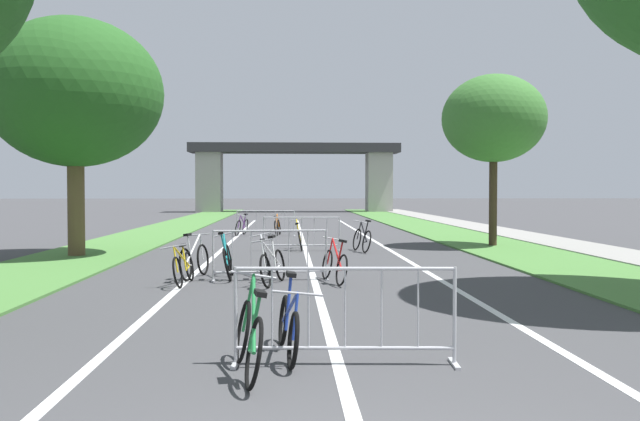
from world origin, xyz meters
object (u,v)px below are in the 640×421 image
crowd_barrier_second (270,255)px  bicycle_silver_7 (266,261)px  tree_right_pine_far (494,119)px  crowd_barrier_third (302,234)px  bicycle_white_0 (194,260)px  crowd_barrier_nearest (345,316)px  bicycle_yellow_11 (300,238)px  bicycle_blue_8 (288,326)px  crowd_barrier_fourth (266,223)px  bicycle_orange_2 (277,227)px  tree_left_oak_mid (75,93)px  bicycle_teal_9 (228,260)px  bicycle_yellow_1 (183,267)px  bicycle_purple_5 (242,226)px  bicycle_red_4 (335,265)px  bicycle_white_10 (273,266)px  bicycle_green_3 (249,338)px  bicycle_black_6 (362,239)px

crowd_barrier_second → bicycle_silver_7: bearing=102.7°
tree_right_pine_far → bicycle_silver_7: bearing=-134.2°
crowd_barrier_third → bicycle_white_0: (-2.40, -6.22, -0.14)m
crowd_barrier_second → crowd_barrier_nearest: bearing=-81.6°
bicycle_white_0 → bicycle_yellow_11: 6.98m
bicycle_white_0 → bicycle_blue_8: size_ratio=1.02×
bicycle_silver_7 → bicycle_blue_8: 6.71m
bicycle_white_0 → crowd_barrier_second: bearing=-3.6°
crowd_barrier_third → crowd_barrier_fourth: (-1.33, 6.67, 0.00)m
crowd_barrier_third → bicycle_silver_7: size_ratio=1.50×
crowd_barrier_nearest → bicycle_orange_2: crowd_barrier_nearest is taller
tree_left_oak_mid → crowd_barrier_fourth: size_ratio=2.75×
crowd_barrier_second → bicycle_teal_9: bearing=157.5°
crowd_barrier_third → bicycle_orange_2: crowd_barrier_third is taller
tree_left_oak_mid → bicycle_yellow_11: (6.27, 1.95, -4.20)m
crowd_barrier_fourth → bicycle_blue_8: size_ratio=1.43×
crowd_barrier_third → bicycle_blue_8: size_ratio=1.43×
bicycle_yellow_1 → bicycle_purple_5: 14.24m
crowd_barrier_fourth → bicycle_blue_8: bearing=-87.3°
bicycle_silver_7 → bicycle_white_0: bearing=174.3°
crowd_barrier_fourth → bicycle_red_4: crowd_barrier_fourth is taller
crowd_barrier_third → bicycle_white_10: bearing=-95.6°
bicycle_blue_8 → tree_right_pine_far: bearing=-121.3°
crowd_barrier_third → bicycle_orange_2: (-0.86, 7.14, -0.17)m
bicycle_silver_7 → bicycle_yellow_11: (0.82, 6.61, 0.00)m
crowd_barrier_fourth → tree_right_pine_far: bearing=-35.6°
crowd_barrier_third → tree_left_oak_mid: bearing=-165.9°
bicycle_white_0 → bicycle_blue_8: bicycle_white_0 is taller
tree_right_pine_far → tree_left_oak_mid: bearing=-167.7°
bicycle_silver_7 → tree_left_oak_mid: bearing=135.1°
bicycle_teal_9 → bicycle_green_3: bearing=-85.5°
bicycle_white_0 → crowd_barrier_fourth: bearing=97.2°
bicycle_purple_5 → bicycle_white_10: (1.61, -14.30, -0.00)m
bicycle_black_6 → tree_right_pine_far: bearing=7.4°
bicycle_yellow_1 → bicycle_teal_9: bearing=-128.1°
tree_right_pine_far → bicycle_blue_8: 16.12m
bicycle_white_0 → tree_right_pine_far: bearing=52.2°
bicycle_teal_9 → bicycle_black_6: bearing=57.1°
crowd_barrier_fourth → bicycle_yellow_11: size_ratio=1.52×
bicycle_white_10 → bicycle_orange_2: bearing=-75.5°
tree_right_pine_far → bicycle_black_6: size_ratio=3.46×
tree_right_pine_far → bicycle_orange_2: tree_right_pine_far is taller
crowd_barrier_fourth → bicycle_silver_7: crowd_barrier_fourth is taller
bicycle_white_0 → bicycle_teal_9: bearing=5.8°
bicycle_yellow_1 → bicycle_teal_9: bicycle_teal_9 is taller
bicycle_orange_2 → bicycle_yellow_1: bearing=-90.0°
bicycle_orange_2 → bicycle_green_3: 20.84m
crowd_barrier_nearest → bicycle_yellow_11: crowd_barrier_nearest is taller
bicycle_red_4 → bicycle_green_3: bearing=-113.9°
bicycle_white_0 → bicycle_green_3: bicycle_green_3 is taller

